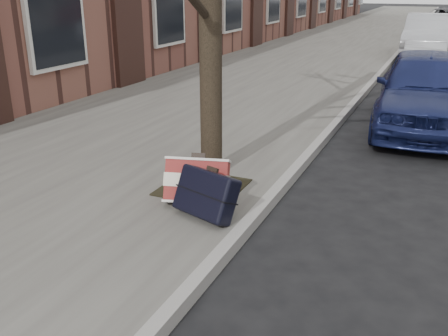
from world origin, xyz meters
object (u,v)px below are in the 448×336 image
at_px(car_near_front, 426,89).
at_px(suitcase_navy, 206,193).
at_px(car_near_mid, 429,37).
at_px(suitcase_red, 197,181).

bearing_deg(car_near_front, suitcase_navy, -113.29).
bearing_deg(car_near_mid, suitcase_red, -97.64).
height_order(suitcase_navy, car_near_front, car_near_front).
height_order(suitcase_red, car_near_mid, car_near_mid).
relative_size(suitcase_red, car_near_front, 0.17).
distance_m(suitcase_red, suitcase_navy, 0.33).
distance_m(suitcase_navy, car_near_mid, 13.37).
bearing_deg(suitcase_red, suitcase_navy, -62.70).
bearing_deg(car_near_mid, suitcase_navy, -96.58).
distance_m(suitcase_red, car_near_front, 4.82).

